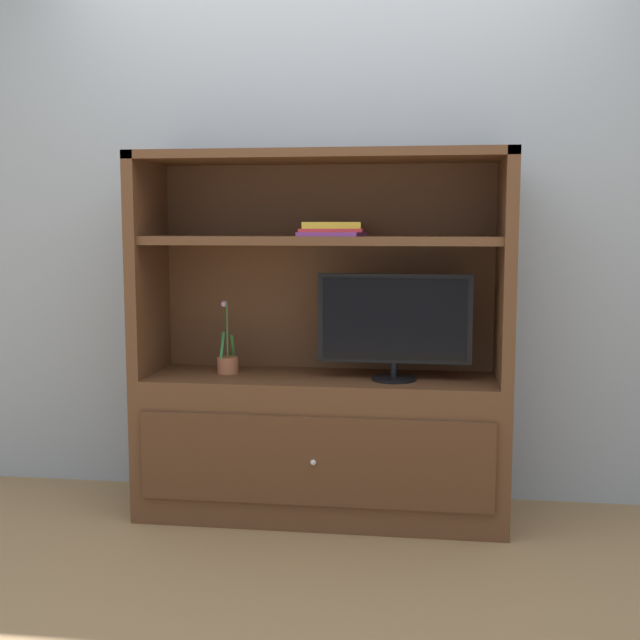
% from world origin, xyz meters
% --- Properties ---
extents(ground_plane, '(8.00, 8.00, 0.00)m').
position_xyz_m(ground_plane, '(0.00, 0.00, 0.00)').
color(ground_plane, '#99754C').
extents(painted_rear_wall, '(6.00, 0.10, 2.80)m').
position_xyz_m(painted_rear_wall, '(0.00, 0.75, 1.40)').
color(painted_rear_wall, '#9EA8B2').
rests_on(painted_rear_wall, ground_plane).
extents(media_console, '(1.58, 0.49, 1.56)m').
position_xyz_m(media_console, '(0.00, 0.41, 0.50)').
color(media_console, brown).
rests_on(media_console, ground_plane).
extents(tv_monitor, '(0.64, 0.19, 0.45)m').
position_xyz_m(tv_monitor, '(0.31, 0.36, 0.85)').
color(tv_monitor, black).
rests_on(tv_monitor, media_console).
extents(potted_plant, '(0.09, 0.09, 0.32)m').
position_xyz_m(potted_plant, '(-0.42, 0.42, 0.66)').
color(potted_plant, '#B26642').
rests_on(potted_plant, media_console).
extents(magazine_stack, '(0.27, 0.34, 0.06)m').
position_xyz_m(magazine_stack, '(0.05, 0.40, 1.24)').
color(magazine_stack, purple).
rests_on(magazine_stack, media_console).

